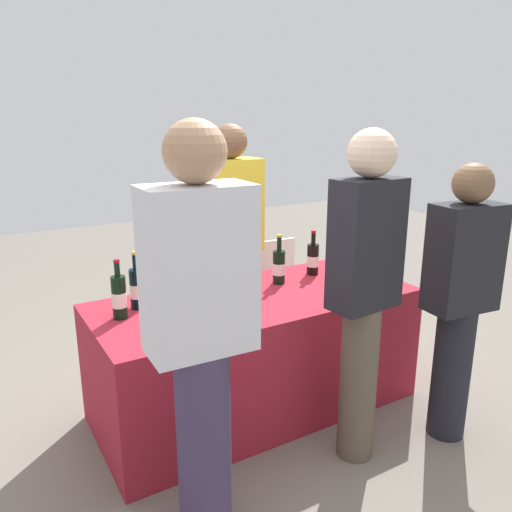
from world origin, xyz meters
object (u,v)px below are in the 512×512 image
wine_glass_2 (340,273)px  guest_0 (200,329)px  guest_2 (460,296)px  server_pouring (232,239)px  wine_bottle_6 (313,259)px  wine_bottle_5 (279,266)px  guest_1 (364,286)px  wine_bottle_0 (119,297)px  wine_bottle_3 (201,284)px  wine_bottle_1 (137,288)px  wine_glass_0 (187,309)px  wine_bottle_4 (223,280)px  wine_glass_1 (251,287)px  wine_bottle_2 (177,288)px  menu_board (269,285)px

wine_glass_2 → guest_0: size_ratio=0.08×
wine_glass_2 → guest_2: 0.71m
server_pouring → wine_bottle_6: bearing=131.6°
wine_bottle_5 → guest_1: 0.82m
wine_bottle_0 → wine_bottle_3: 0.46m
wine_bottle_0 → wine_glass_2: 1.32m
wine_bottle_1 → wine_glass_2: (1.17, -0.33, -0.01)m
wine_bottle_6 → server_pouring: size_ratio=0.18×
wine_bottle_1 → wine_glass_0: size_ratio=2.33×
wine_bottle_4 → wine_bottle_5: (0.43, 0.06, 0.01)m
wine_bottle_3 → wine_bottle_1: bearing=162.3°
wine_glass_2 → guest_0: guest_0 is taller
wine_bottle_6 → server_pouring: (-0.39, 0.43, 0.10)m
wine_bottle_0 → guest_1: bearing=-37.0°
wine_bottle_0 → wine_bottle_5: size_ratio=1.01×
wine_bottle_6 → wine_glass_2: (-0.04, -0.34, -0.00)m
guest_2 → guest_1: bearing=174.5°
wine_bottle_1 → wine_glass_1: (0.57, -0.28, -0.01)m
wine_bottle_5 → wine_bottle_6: 0.30m
wine_bottle_6 → wine_glass_0: (-1.08, -0.39, -0.01)m
wine_bottle_0 → wine_bottle_4: bearing=-0.2°
wine_bottle_6 → wine_glass_2: 0.34m
wine_glass_2 → guest_2: guest_2 is taller
wine_bottle_0 → wine_bottle_4: 0.61m
wine_bottle_5 → wine_bottle_1: bearing=177.4°
guest_2 → wine_glass_0: bearing=163.0°
wine_glass_1 → wine_glass_2: bearing=-5.3°
guest_1 → wine_bottle_4: bearing=112.7°
wine_glass_2 → guest_2: bearing=-66.2°
wine_bottle_2 → guest_0: (-0.24, -0.84, 0.12)m
server_pouring → guest_1: 1.28m
wine_bottle_1 → wine_bottle_3: 0.35m
wine_glass_1 → guest_2: guest_2 is taller
wine_bottle_5 → wine_bottle_4: bearing=-172.6°
wine_bottle_0 → wine_bottle_3: bearing=-1.7°
wine_bottle_1 → guest_1: (0.88, -0.85, 0.11)m
wine_bottle_3 → wine_glass_0: (-0.21, -0.28, -0.01)m
wine_bottle_3 → wine_glass_2: size_ratio=2.04×
wine_glass_0 → server_pouring: server_pouring is taller
wine_bottle_2 → guest_2: bearing=-35.8°
wine_bottle_6 → wine_bottle_0: bearing=-175.9°
wine_bottle_3 → menu_board: wine_bottle_3 is taller
server_pouring → guest_0: (-0.86, -1.35, 0.02)m
wine_bottle_1 → server_pouring: size_ratio=0.19×
wine_bottle_2 → server_pouring: bearing=39.3°
wine_bottle_1 → wine_bottle_6: size_ratio=1.08×
wine_bottle_6 → wine_glass_0: wine_bottle_6 is taller
wine_bottle_5 → wine_glass_0: wine_bottle_5 is taller
server_pouring → guest_1: size_ratio=1.00×
wine_bottle_0 → server_pouring: server_pouring is taller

